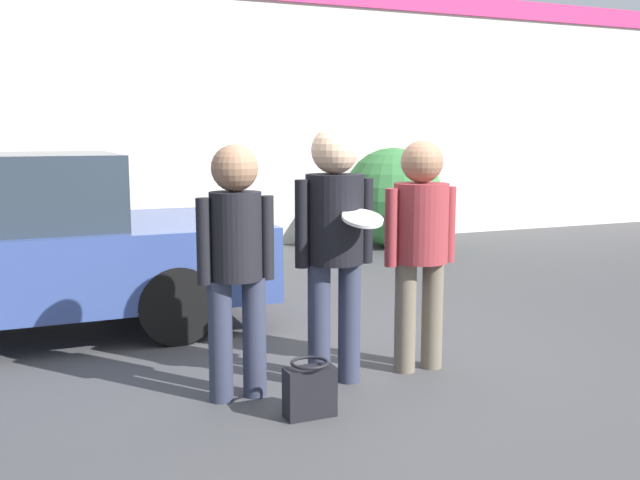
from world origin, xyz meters
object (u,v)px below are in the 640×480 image
object	(u,v)px
person_left	(236,253)
handbag	(310,390)
person_middle_with_frisbee	(335,232)
person_right	(420,235)
shrub	(393,197)

from	to	relation	value
person_left	handbag	size ratio (longest dim) A/B	4.71
person_middle_with_frisbee	person_right	bearing A→B (deg)	3.06
person_left	person_right	world-z (taller)	person_right
person_middle_with_frisbee	person_left	bearing A→B (deg)	-179.64
person_left	handbag	world-z (taller)	person_left
shrub	handbag	size ratio (longest dim) A/B	4.33
handbag	person_right	bearing A→B (deg)	25.58
person_middle_with_frisbee	handbag	bearing A→B (deg)	-128.57
shrub	person_right	bearing A→B (deg)	-116.91
person_left	shrub	world-z (taller)	person_left
person_middle_with_frisbee	handbag	size ratio (longest dim) A/B	5.04
person_right	shrub	world-z (taller)	person_right
person_right	handbag	distance (m)	1.40
person_middle_with_frisbee	handbag	xyz separation A→B (m)	(-0.37, -0.46, -0.87)
person_middle_with_frisbee	shrub	size ratio (longest dim) A/B	1.17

